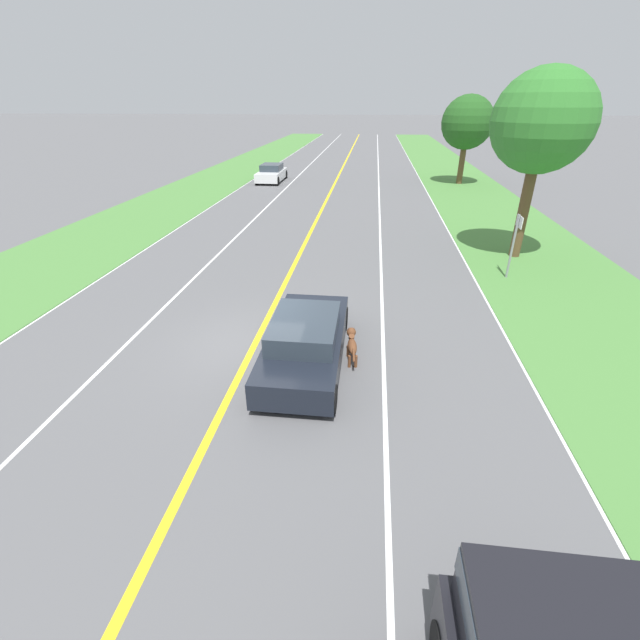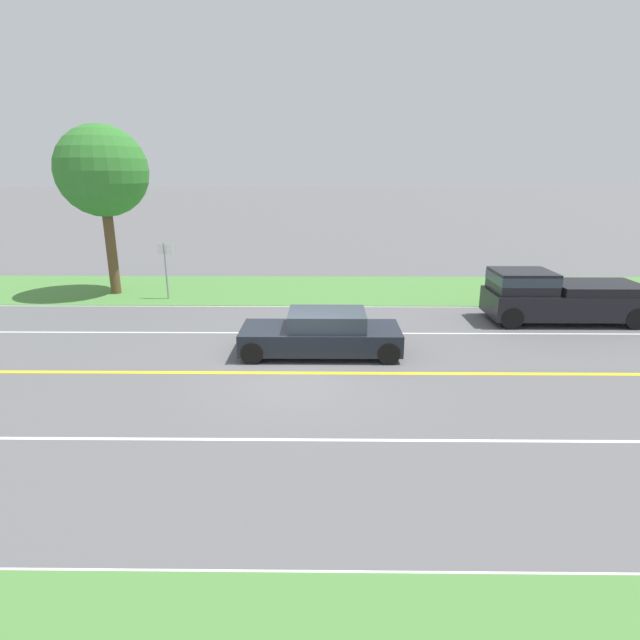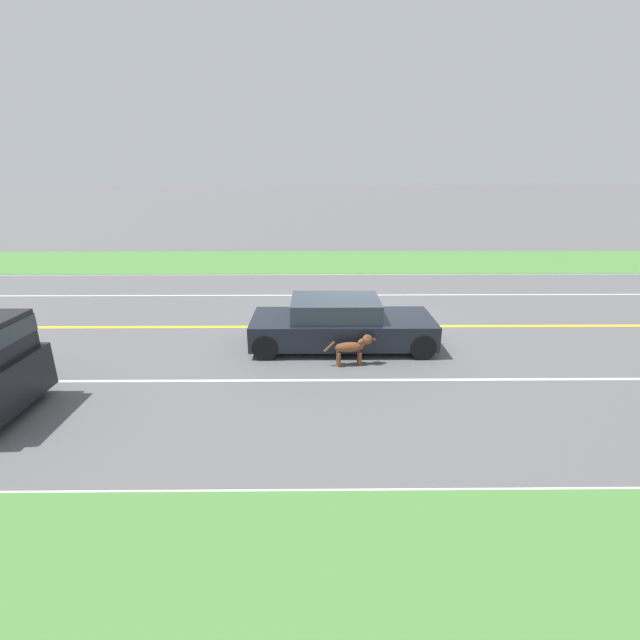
{
  "view_description": "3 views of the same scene",
  "coord_description": "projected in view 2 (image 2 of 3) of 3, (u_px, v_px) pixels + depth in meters",
  "views": [
    {
      "loc": [
        2.96,
        -9.74,
        5.97
      ],
      "look_at": [
        1.8,
        0.12,
        0.84
      ],
      "focal_mm": 24.0,
      "sensor_mm": 36.0,
      "label": 1
    },
    {
      "loc": [
        -12.43,
        -0.69,
        5.14
      ],
      "look_at": [
        2.17,
        -0.54,
        0.85
      ],
      "focal_mm": 28.0,
      "sensor_mm": 36.0,
      "label": 2
    },
    {
      "loc": [
        11.96,
        -1.24,
        4.29
      ],
      "look_at": [
        1.96,
        -1.15,
        0.88
      ],
      "focal_mm": 24.0,
      "sensor_mm": 36.0,
      "label": 3
    }
  ],
  "objects": [
    {
      "name": "lane_dash_same_dir",
      "position": [
        304.0,
        333.0,
        16.74
      ],
      "size": [
        0.1,
        160.0,
        0.01
      ],
      "primitive_type": "cube",
      "color": "white",
      "rests_on": "ground"
    },
    {
      "name": "roadside_tree_right_near",
      "position": [
        102.0,
        172.0,
        20.78
      ],
      "size": [
        3.76,
        3.76,
        7.13
      ],
      "color": "brown",
      "rests_on": "ground"
    },
    {
      "name": "lane_dash_oncoming",
      "position": [
        290.0,
        440.0,
        10.02
      ],
      "size": [
        0.1,
        160.0,
        0.01
      ],
      "primitive_type": "cube",
      "color": "white",
      "rests_on": "ground"
    },
    {
      "name": "ego_car",
      "position": [
        322.0,
        334.0,
        14.66
      ],
      "size": [
        1.87,
        4.65,
        1.3
      ],
      "color": "black",
      "rests_on": "ground"
    },
    {
      "name": "street_sign",
      "position": [
        166.0,
        264.0,
        20.86
      ],
      "size": [
        0.11,
        0.64,
        2.39
      ],
      "color": "gray",
      "rests_on": "ground"
    },
    {
      "name": "lane_edge_line_right",
      "position": [
        308.0,
        306.0,
        20.1
      ],
      "size": [
        0.14,
        160.0,
        0.01
      ],
      "primitive_type": "cube",
      "color": "white",
      "rests_on": "ground"
    },
    {
      "name": "grass_verge_right",
      "position": [
        310.0,
        289.0,
        22.97
      ],
      "size": [
        6.0,
        160.0,
        0.03
      ],
      "primitive_type": "cube",
      "color": "#4C843D",
      "rests_on": "ground"
    },
    {
      "name": "pickup_truck",
      "position": [
        556.0,
        296.0,
        17.82
      ],
      "size": [
        2.12,
        5.32,
        1.85
      ],
      "color": "black",
      "rests_on": "ground"
    },
    {
      "name": "lane_edge_line_left",
      "position": [
        272.0,
        574.0,
        6.67
      ],
      "size": [
        0.14,
        160.0,
        0.01
      ],
      "primitive_type": "cube",
      "color": "white",
      "rests_on": "ground"
    },
    {
      "name": "centre_divider_line",
      "position": [
        299.0,
        373.0,
        13.38
      ],
      "size": [
        0.18,
        160.0,
        0.01
      ],
      "primitive_type": "cube",
      "color": "yellow",
      "rests_on": "ground"
    },
    {
      "name": "ground_plane",
      "position": [
        299.0,
        373.0,
        13.38
      ],
      "size": [
        400.0,
        400.0,
        0.0
      ],
      "primitive_type": "plane",
      "color": "#5B5B5E"
    },
    {
      "name": "dog",
      "position": [
        314.0,
        327.0,
        15.81
      ],
      "size": [
        0.35,
        1.26,
        0.76
      ],
      "rotation": [
        0.0,
        0.0,
        0.12
      ],
      "color": "brown",
      "rests_on": "ground"
    }
  ]
}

